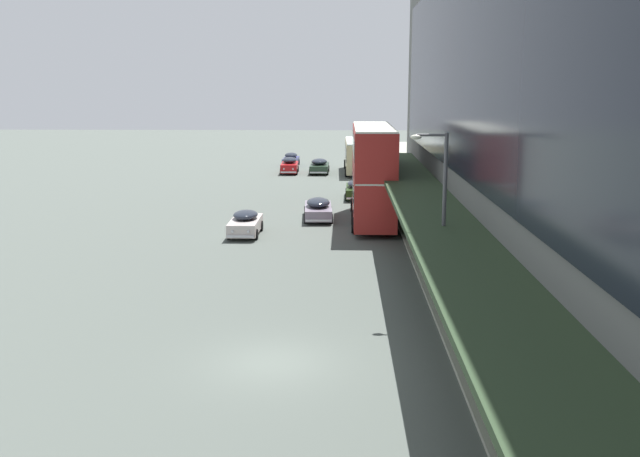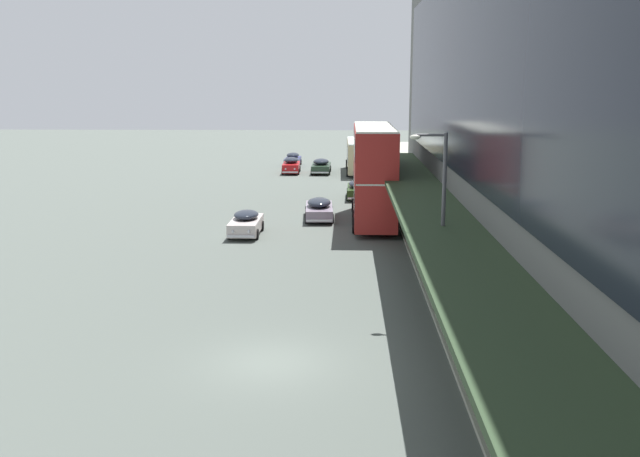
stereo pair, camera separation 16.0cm
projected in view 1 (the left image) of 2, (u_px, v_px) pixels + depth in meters
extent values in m
plane|color=#4E554F|center=(273.00, 363.00, 23.97)|extent=(240.00, 240.00, 0.00)
cube|color=#989C88|center=(603.00, 364.00, 23.63)|extent=(10.00, 180.00, 0.15)
cube|color=slate|center=(626.00, 89.00, 21.83)|extent=(6.00, 80.00, 18.11)
cube|color=black|center=(528.00, 59.00, 21.74)|extent=(0.10, 73.60, 10.14)
cube|color=#283B23|center=(468.00, 263.00, 23.08)|extent=(3.20, 72.00, 0.24)
cube|color=tan|center=(358.00, 155.00, 74.25)|extent=(2.61, 10.38, 2.93)
cube|color=black|center=(358.00, 152.00, 74.18)|extent=(2.64, 9.55, 1.29)
cube|color=silver|center=(358.00, 141.00, 73.95)|extent=(2.50, 10.38, 0.12)
cube|color=black|center=(356.00, 140.00, 79.12)|extent=(1.26, 0.07, 0.36)
cylinder|color=black|center=(345.00, 164.00, 78.00)|extent=(0.26, 1.00, 1.00)
cylinder|color=black|center=(368.00, 164.00, 77.94)|extent=(0.26, 1.00, 1.00)
cylinder|color=black|center=(346.00, 172.00, 71.40)|extent=(0.26, 1.00, 1.00)
cylinder|color=black|center=(371.00, 172.00, 71.35)|extent=(0.26, 1.00, 1.00)
cube|color=#AC2723|center=(372.00, 196.00, 47.70)|extent=(2.65, 11.44, 2.94)
cube|color=black|center=(372.00, 190.00, 47.63)|extent=(2.69, 10.53, 1.30)
cube|color=silver|center=(373.00, 173.00, 47.39)|extent=(2.55, 11.44, 0.12)
cube|color=#AC2723|center=(373.00, 150.00, 47.09)|extent=(2.65, 11.44, 2.94)
cube|color=black|center=(373.00, 145.00, 47.02)|extent=(2.69, 10.53, 1.30)
cube|color=silver|center=(373.00, 127.00, 46.78)|extent=(2.55, 11.44, 0.12)
cube|color=black|center=(370.00, 126.00, 52.48)|extent=(1.30, 0.07, 0.36)
cylinder|color=black|center=(352.00, 205.00, 51.81)|extent=(0.26, 1.00, 1.00)
cylinder|color=black|center=(388.00, 205.00, 51.73)|extent=(0.26, 1.00, 1.00)
cylinder|color=black|center=(353.00, 225.00, 44.54)|extent=(0.26, 1.00, 1.00)
cylinder|color=black|center=(395.00, 225.00, 44.45)|extent=(0.26, 1.00, 1.00)
cylinder|color=black|center=(353.00, 217.00, 47.17)|extent=(0.26, 1.00, 1.00)
cylinder|color=black|center=(392.00, 217.00, 47.08)|extent=(0.26, 1.00, 1.00)
cube|color=navy|center=(291.00, 161.00, 80.50)|extent=(1.73, 4.06, 0.72)
ellipsoid|color=#1E232D|center=(291.00, 155.00, 80.57)|extent=(1.48, 2.25, 0.59)
cube|color=silver|center=(289.00, 165.00, 78.53)|extent=(1.53, 0.17, 0.14)
cube|color=silver|center=(293.00, 161.00, 82.55)|extent=(1.53, 0.17, 0.14)
sphere|color=silver|center=(293.00, 162.00, 78.48)|extent=(0.18, 0.18, 0.18)
sphere|color=silver|center=(285.00, 162.00, 78.54)|extent=(0.18, 0.18, 0.18)
cylinder|color=black|center=(297.00, 164.00, 79.29)|extent=(0.16, 0.64, 0.64)
cylinder|color=black|center=(283.00, 164.00, 79.39)|extent=(0.16, 0.64, 0.64)
cylinder|color=black|center=(299.00, 162.00, 81.72)|extent=(0.16, 0.64, 0.64)
cylinder|color=black|center=(285.00, 162.00, 81.82)|extent=(0.16, 0.64, 0.64)
cube|color=#AC1518|center=(290.00, 167.00, 74.08)|extent=(1.74, 4.21, 0.84)
ellipsoid|color=#1E232D|center=(290.00, 160.00, 74.15)|extent=(1.50, 2.32, 0.62)
cube|color=silver|center=(288.00, 172.00, 72.04)|extent=(1.58, 0.15, 0.14)
cube|color=silver|center=(291.00, 167.00, 76.23)|extent=(1.58, 0.15, 0.14)
sphere|color=silver|center=(293.00, 169.00, 72.00)|extent=(0.18, 0.18, 0.18)
sphere|color=silver|center=(284.00, 169.00, 72.01)|extent=(0.18, 0.18, 0.18)
cylinder|color=black|center=(297.00, 172.00, 72.87)|extent=(0.15, 0.64, 0.64)
cylinder|color=black|center=(281.00, 172.00, 72.89)|extent=(0.15, 0.64, 0.64)
cylinder|color=black|center=(298.00, 169.00, 75.40)|extent=(0.15, 0.64, 0.64)
cylinder|color=black|center=(282.00, 169.00, 75.42)|extent=(0.15, 0.64, 0.64)
cube|color=beige|center=(245.00, 225.00, 43.95)|extent=(1.75, 4.20, 0.77)
ellipsoid|color=#1E232D|center=(246.00, 215.00, 44.03)|extent=(1.53, 2.31, 0.53)
cube|color=silver|center=(240.00, 236.00, 41.90)|extent=(1.63, 0.13, 0.14)
cube|color=silver|center=(250.00, 222.00, 46.09)|extent=(1.63, 0.13, 0.14)
sphere|color=silver|center=(248.00, 232.00, 41.85)|extent=(0.18, 0.18, 0.18)
sphere|color=silver|center=(232.00, 232.00, 41.89)|extent=(0.18, 0.18, 0.18)
cylinder|color=black|center=(257.00, 234.00, 42.70)|extent=(0.14, 0.64, 0.64)
cylinder|color=black|center=(228.00, 234.00, 42.76)|extent=(0.14, 0.64, 0.64)
cylinder|color=black|center=(262.00, 226.00, 45.24)|extent=(0.14, 0.64, 0.64)
cylinder|color=black|center=(235.00, 226.00, 45.30)|extent=(0.14, 0.64, 0.64)
cube|color=gray|center=(318.00, 211.00, 49.11)|extent=(2.01, 4.85, 0.70)
ellipsoid|color=#1E232D|center=(318.00, 202.00, 48.75)|extent=(1.70, 2.69, 0.61)
cube|color=silver|center=(318.00, 208.00, 51.54)|extent=(1.72, 0.19, 0.14)
cube|color=silver|center=(319.00, 220.00, 46.77)|extent=(1.72, 0.19, 0.14)
sphere|color=silver|center=(311.00, 204.00, 51.45)|extent=(0.18, 0.18, 0.18)
sphere|color=silver|center=(325.00, 204.00, 51.47)|extent=(0.18, 0.18, 0.18)
cylinder|color=black|center=(305.00, 211.00, 50.60)|extent=(0.17, 0.65, 0.64)
cylinder|color=black|center=(331.00, 211.00, 50.63)|extent=(0.17, 0.65, 0.64)
cylinder|color=black|center=(305.00, 218.00, 47.70)|extent=(0.17, 0.65, 0.64)
cylinder|color=black|center=(332.00, 218.00, 47.73)|extent=(0.17, 0.65, 0.64)
cube|color=#213714|center=(357.00, 191.00, 57.98)|extent=(1.77, 4.68, 0.73)
ellipsoid|color=#1E232D|center=(357.00, 184.00, 57.62)|extent=(1.53, 2.58, 0.59)
cube|color=silver|center=(356.00, 189.00, 60.34)|extent=(1.60, 0.15, 0.14)
cube|color=silver|center=(357.00, 198.00, 55.70)|extent=(1.60, 0.15, 0.14)
sphere|color=silver|center=(351.00, 186.00, 60.28)|extent=(0.18, 0.18, 0.18)
sphere|color=silver|center=(362.00, 186.00, 60.24)|extent=(0.18, 0.18, 0.18)
cylinder|color=black|center=(346.00, 192.00, 59.48)|extent=(0.15, 0.64, 0.64)
cylinder|color=black|center=(367.00, 192.00, 59.40)|extent=(0.15, 0.64, 0.64)
cylinder|color=black|center=(346.00, 197.00, 56.66)|extent=(0.15, 0.64, 0.64)
cylinder|color=black|center=(367.00, 197.00, 56.58)|extent=(0.15, 0.64, 0.64)
cube|color=#243828|center=(319.00, 168.00, 74.09)|extent=(1.90, 4.75, 0.72)
ellipsoid|color=#1E232D|center=(319.00, 162.00, 73.73)|extent=(1.65, 2.62, 0.63)
cube|color=silver|center=(320.00, 167.00, 76.50)|extent=(1.75, 0.14, 0.14)
cube|color=silver|center=(318.00, 172.00, 71.77)|extent=(1.75, 0.14, 0.14)
sphere|color=silver|center=(316.00, 165.00, 76.44)|extent=(0.18, 0.18, 0.18)
sphere|color=silver|center=(325.00, 165.00, 76.39)|extent=(0.18, 0.18, 0.18)
cylinder|color=black|center=(311.00, 168.00, 75.62)|extent=(0.15, 0.64, 0.64)
cylinder|color=black|center=(329.00, 168.00, 75.54)|extent=(0.15, 0.64, 0.64)
cylinder|color=black|center=(310.00, 172.00, 72.75)|extent=(0.15, 0.64, 0.64)
cylinder|color=black|center=(328.00, 172.00, 72.67)|extent=(0.15, 0.64, 0.64)
cylinder|color=#29353E|center=(480.00, 328.00, 25.60)|extent=(0.16, 0.16, 0.85)
cylinder|color=#29353E|center=(476.00, 327.00, 25.72)|extent=(0.16, 0.16, 0.85)
cube|color=#29353E|center=(479.00, 307.00, 25.50)|extent=(0.44, 0.46, 0.70)
cylinder|color=#29353E|center=(485.00, 308.00, 25.29)|extent=(0.10, 0.10, 0.63)
cylinder|color=#29353E|center=(474.00, 305.00, 25.70)|extent=(0.10, 0.10, 0.63)
sphere|color=tan|center=(480.00, 295.00, 25.41)|extent=(0.22, 0.22, 0.22)
cylinder|color=black|center=(480.00, 293.00, 25.40)|extent=(0.33, 0.33, 0.02)
cylinder|color=black|center=(480.00, 291.00, 25.38)|extent=(0.21, 0.21, 0.12)
cylinder|color=#4C4C51|center=(444.00, 222.00, 28.60)|extent=(0.16, 0.16, 7.18)
cylinder|color=#4C4C51|center=(431.00, 135.00, 27.91)|extent=(1.20, 0.10, 0.10)
ellipsoid|color=silver|center=(416.00, 137.00, 27.95)|extent=(0.44, 0.28, 0.20)
cylinder|color=red|center=(420.00, 246.00, 39.19)|extent=(0.20, 0.20, 0.55)
sphere|color=red|center=(420.00, 240.00, 39.12)|extent=(0.18, 0.18, 0.18)
cylinder|color=red|center=(419.00, 245.00, 39.33)|extent=(0.08, 0.10, 0.08)
cylinder|color=red|center=(420.00, 246.00, 39.03)|extent=(0.08, 0.10, 0.08)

